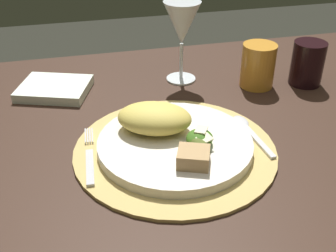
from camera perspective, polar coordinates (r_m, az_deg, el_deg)
name	(u,v)px	position (r m, az deg, el deg)	size (l,w,h in m)	color
dining_table	(200,205)	(0.87, 4.31, -10.57)	(1.28, 0.85, 0.73)	#362117
placemat	(175,150)	(0.72, 0.94, -3.20)	(0.34, 0.34, 0.01)	tan
dinner_plate	(175,144)	(0.71, 0.95, -2.44)	(0.26, 0.26, 0.02)	silver
pasta_serving	(155,119)	(0.72, -1.80, 1.00)	(0.13, 0.09, 0.05)	#DFC556
salad_greens	(200,142)	(0.68, 4.27, -2.11)	(0.06, 0.08, 0.02)	#376219
bread_piece	(193,157)	(0.65, 3.44, -4.21)	(0.05, 0.04, 0.02)	tan
fork	(90,158)	(0.70, -10.48, -4.21)	(0.02, 0.16, 0.00)	silver
spoon	(247,128)	(0.78, 10.51, -0.30)	(0.03, 0.14, 0.01)	silver
napkin	(55,88)	(0.93, -14.98, 4.89)	(0.14, 0.11, 0.02)	white
wine_glass	(182,25)	(0.91, 1.88, 13.37)	(0.08, 0.08, 0.18)	silver
amber_tumbler	(258,66)	(0.93, 11.99, 7.94)	(0.07, 0.07, 0.09)	orange
dark_tumbler	(307,63)	(0.97, 18.21, 8.00)	(0.07, 0.07, 0.09)	black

